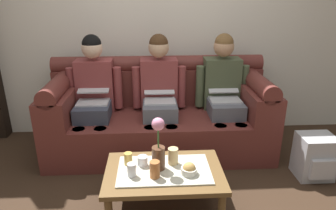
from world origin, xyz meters
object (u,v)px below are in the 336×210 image
at_px(couch, 160,116).
at_px(person_middle, 159,90).
at_px(flower_vase, 158,147).
at_px(backpack_right, 315,157).
at_px(person_left, 94,91).
at_px(cup_far_left, 143,161).
at_px(cup_far_center, 132,170).
at_px(cup_far_right, 128,159).
at_px(cup_near_left, 173,156).
at_px(cup_near_right, 155,169).
at_px(coffee_table, 164,175).
at_px(person_right, 223,89).
at_px(snack_bowl, 189,170).

distance_m(couch, person_middle, 0.29).
distance_m(flower_vase, backpack_right, 1.52).
distance_m(person_left, flower_vase, 1.19).
bearing_deg(backpack_right, cup_far_left, -168.78).
distance_m(cup_far_center, cup_far_left, 0.16).
bearing_deg(cup_far_right, person_left, 112.94).
bearing_deg(couch, cup_far_left, -99.57).
distance_m(cup_near_left, cup_near_right, 0.23).
bearing_deg(cup_far_left, couch, 80.43).
bearing_deg(cup_near_left, cup_far_center, -153.42).
distance_m(person_left, coffee_table, 1.27).
relative_size(person_right, cup_far_center, 12.01).
bearing_deg(person_left, cup_near_left, -51.77).
distance_m(person_middle, person_right, 0.67).
relative_size(couch, snack_bowl, 18.90).
height_order(flower_vase, cup_far_center, flower_vase).
relative_size(person_middle, coffee_table, 1.37).
height_order(snack_bowl, cup_near_right, cup_near_right).
height_order(couch, person_left, person_left).
height_order(person_middle, cup_far_center, person_middle).
bearing_deg(coffee_table, couch, 90.00).
bearing_deg(cup_far_right, couch, 73.84).
bearing_deg(cup_far_center, coffee_table, 17.52).
xyz_separation_m(snack_bowl, cup_far_center, (-0.42, -0.01, 0.02)).
distance_m(cup_near_left, backpack_right, 1.37).
relative_size(person_right, flower_vase, 2.93).
relative_size(couch, person_left, 1.86).
relative_size(couch, coffee_table, 2.54).
xyz_separation_m(coffee_table, cup_far_right, (-0.27, 0.09, 0.10)).
bearing_deg(couch, cup_far_right, -106.16).
distance_m(couch, cup_near_left, 0.95).
distance_m(person_middle, coffee_table, 1.08).
height_order(cup_far_left, cup_far_right, cup_far_right).
xyz_separation_m(flower_vase, cup_far_left, (-0.12, 0.05, -0.14)).
xyz_separation_m(person_right, cup_far_left, (-0.83, -0.96, -0.26)).
relative_size(person_left, cup_near_left, 9.42).
height_order(couch, cup_far_center, couch).
relative_size(person_middle, flower_vase, 2.93).
xyz_separation_m(person_middle, coffee_table, (0.00, -1.02, -0.35)).
bearing_deg(cup_far_center, cup_near_right, -8.11).
distance_m(coffee_table, backpack_right, 1.45).
xyz_separation_m(coffee_table, cup_far_left, (-0.16, 0.07, 0.09)).
bearing_deg(snack_bowl, cup_far_right, 161.08).
xyz_separation_m(couch, cup_near_left, (0.07, -0.95, 0.06)).
relative_size(person_right, cup_far_right, 12.49).
bearing_deg(cup_far_right, backpack_right, 9.83).
distance_m(coffee_table, cup_near_right, 0.17).
xyz_separation_m(cup_near_left, cup_near_right, (-0.14, -0.18, -0.00)).
bearing_deg(cup_near_left, flower_vase, -149.82).
relative_size(person_left, snack_bowl, 10.16).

